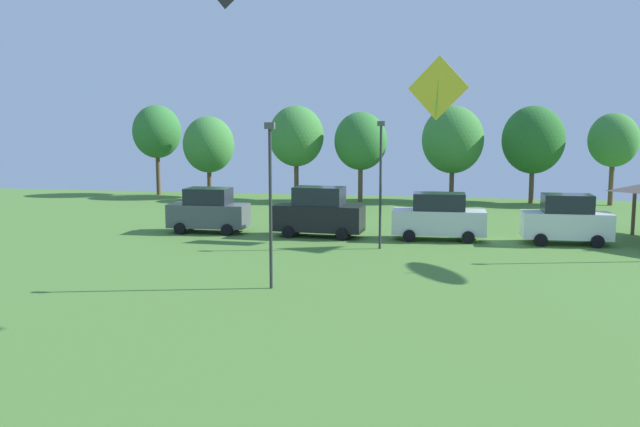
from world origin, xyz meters
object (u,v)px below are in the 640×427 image
at_px(kite_flying_2, 438,88).
at_px(parked_car_second_from_left, 319,213).
at_px(treeline_tree_3, 361,141).
at_px(treeline_tree_5, 533,140).
at_px(light_post_3, 381,177).
at_px(treeline_tree_1, 209,145).
at_px(treeline_tree_2, 296,136).
at_px(parked_car_rightmost_in_row, 566,220).
at_px(treeline_tree_4, 453,140).
at_px(treeline_tree_6, 614,140).
at_px(parked_car_leftmost, 209,211).
at_px(treeline_tree_0, 157,132).
at_px(parked_car_third_from_left, 439,217).
at_px(light_post_0, 270,196).

xyz_separation_m(kite_flying_2, parked_car_second_from_left, (-6.15, -0.03, -6.54)).
bearing_deg(treeline_tree_3, kite_flying_2, -70.01).
bearing_deg(treeline_tree_5, light_post_3, -113.51).
relative_size(treeline_tree_1, treeline_tree_2, 0.89).
height_order(parked_car_rightmost_in_row, treeline_tree_4, treeline_tree_4).
bearing_deg(treeline_tree_5, treeline_tree_6, -3.60).
height_order(parked_car_leftmost, treeline_tree_0, treeline_tree_0).
relative_size(parked_car_third_from_left, light_post_0, 0.80).
bearing_deg(treeline_tree_0, treeline_tree_6, -1.09).
bearing_deg(treeline_tree_3, treeline_tree_6, 3.34).
bearing_deg(treeline_tree_1, parked_car_second_from_left, -54.35).
bearing_deg(kite_flying_2, light_post_0, -115.57).
height_order(treeline_tree_5, treeline_tree_6, treeline_tree_5).
height_order(light_post_0, light_post_3, light_post_3).
relative_size(light_post_0, treeline_tree_3, 0.87).
relative_size(light_post_0, treeline_tree_5, 0.82).
xyz_separation_m(light_post_3, treeline_tree_2, (-8.80, 20.02, 1.60)).
bearing_deg(treeline_tree_5, kite_flying_2, -110.18).
height_order(kite_flying_2, light_post_0, kite_flying_2).
distance_m(parked_car_leftmost, light_post_0, 13.98).
relative_size(parked_car_third_from_left, treeline_tree_1, 0.72).
distance_m(parked_car_second_from_left, treeline_tree_2, 18.24).
distance_m(light_post_0, treeline_tree_3, 28.92).
relative_size(parked_car_second_from_left, light_post_0, 0.80).
height_order(parked_car_leftmost, treeline_tree_5, treeline_tree_5).
height_order(light_post_3, treeline_tree_4, treeline_tree_4).
relative_size(parked_car_second_from_left, treeline_tree_3, 0.70).
height_order(parked_car_second_from_left, treeline_tree_4, treeline_tree_4).
relative_size(light_post_3, treeline_tree_2, 0.82).
relative_size(light_post_0, treeline_tree_6, 0.88).
bearing_deg(parked_car_third_from_left, light_post_3, -132.59).
xyz_separation_m(parked_car_leftmost, treeline_tree_6, (24.98, 18.00, 3.63)).
relative_size(parked_car_third_from_left, light_post_3, 0.78).
xyz_separation_m(treeline_tree_0, treeline_tree_3, (17.74, -1.79, -0.67)).
bearing_deg(treeline_tree_3, treeline_tree_4, 12.47).
distance_m(parked_car_third_from_left, light_post_3, 4.74).
height_order(light_post_0, treeline_tree_3, treeline_tree_3).
distance_m(kite_flying_2, parked_car_second_from_left, 8.98).
relative_size(parked_car_leftmost, treeline_tree_1, 0.66).
bearing_deg(treeline_tree_6, parked_car_rightmost_in_row, -108.25).
bearing_deg(parked_car_rightmost_in_row, treeline_tree_5, 87.90).
bearing_deg(light_post_0, treeline_tree_1, 114.22).
bearing_deg(light_post_0, treeline_tree_5, 67.68).
bearing_deg(parked_car_third_from_left, parked_car_second_from_left, -179.83).
height_order(kite_flying_2, treeline_tree_1, kite_flying_2).
bearing_deg(treeline_tree_3, parked_car_second_from_left, -89.74).
bearing_deg(treeline_tree_4, treeline_tree_2, -172.36).
height_order(parked_car_second_from_left, light_post_3, light_post_3).
height_order(parked_car_second_from_left, light_post_0, light_post_0).
bearing_deg(parked_car_leftmost, treeline_tree_1, 109.05).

